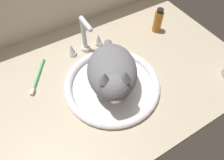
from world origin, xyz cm
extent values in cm
cube|color=#B7A88E|center=(0.00, 0.00, 1.50)|extent=(106.79, 74.14, 3.00)
torus|color=white|center=(-5.06, -6.28, 4.46)|extent=(37.41, 37.41, 2.93)
cylinder|color=white|center=(-5.06, -6.28, 3.30)|extent=(33.01, 33.01, 0.60)
cylinder|color=silver|center=(-5.06, 17.10, 3.99)|extent=(4.00, 4.00, 1.98)
cylinder|color=silver|center=(-5.06, 17.10, 12.48)|extent=(2.00, 2.00, 14.99)
sphere|color=silver|center=(-5.06, 17.10, 19.97)|extent=(2.20, 2.20, 2.20)
cylinder|color=silver|center=(-5.06, 13.31, 19.97)|extent=(2.00, 7.56, 2.00)
sphere|color=silver|center=(-5.06, 9.53, 19.97)|extent=(2.10, 2.10, 2.10)
cylinder|color=silver|center=(-11.66, 17.10, 3.80)|extent=(3.20, 3.20, 1.60)
cone|color=silver|center=(-11.66, 17.10, 6.91)|extent=(2.88, 2.88, 4.62)
cylinder|color=silver|center=(1.54, 17.10, 3.80)|extent=(3.20, 3.20, 1.60)
cone|color=silver|center=(1.54, 17.10, 6.91)|extent=(2.88, 2.88, 4.62)
ellipsoid|color=slate|center=(-5.06, -6.28, 12.66)|extent=(26.43, 29.37, 13.46)
sphere|color=slate|center=(-9.18, -14.97, 16.27)|extent=(10.09, 10.09, 10.09)
cone|color=slate|center=(-6.44, -16.27, 21.69)|extent=(3.83, 3.83, 3.78)
cone|color=slate|center=(-11.91, -13.67, 21.69)|extent=(3.83, 3.83, 3.78)
ellipsoid|color=silver|center=(-10.80, -18.39, 15.26)|extent=(5.12, 4.55, 3.23)
ellipsoid|color=silver|center=(-8.66, -13.88, 11.98)|extent=(11.76, 10.29, 7.40)
cylinder|color=slate|center=(1.11, 6.73, 7.53)|extent=(8.02, 12.19, 3.20)
cylinder|color=#B2661E|center=(30.91, 11.66, 8.13)|extent=(4.08, 4.08, 10.25)
cylinder|color=black|center=(30.91, 11.66, 14.15)|extent=(3.06, 3.06, 1.80)
cylinder|color=#3FB266|center=(-28.11, 14.05, 3.50)|extent=(9.48, 13.81, 1.00)
cube|color=white|center=(-33.14, 6.33, 4.10)|extent=(2.42, 2.83, 1.20)
camera|label=1|loc=(-27.45, -44.28, 66.88)|focal=31.38mm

